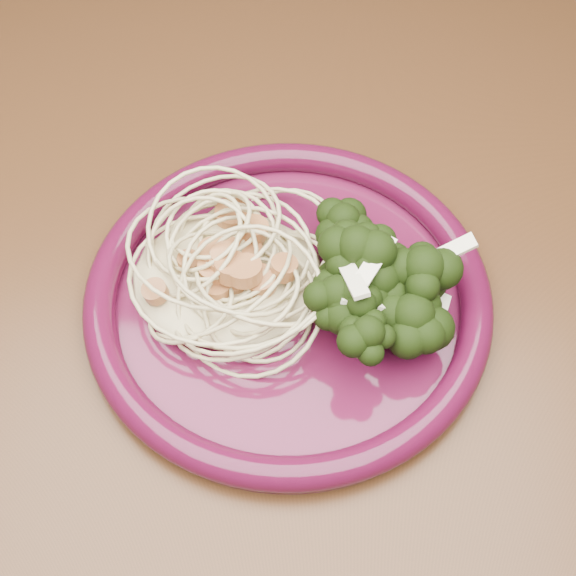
# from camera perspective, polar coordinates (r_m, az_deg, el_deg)

# --- Properties ---
(dining_table) EXTENTS (1.20, 0.80, 0.75)m
(dining_table) POSITION_cam_1_polar(r_m,az_deg,el_deg) (0.60, 3.34, -9.59)
(dining_table) COLOR #472814
(dining_table) RESTS_ON ground
(dinner_plate) EXTENTS (0.33, 0.33, 0.02)m
(dinner_plate) POSITION_cam_1_polar(r_m,az_deg,el_deg) (0.53, -0.00, -0.62)
(dinner_plate) COLOR #460D27
(dinner_plate) RESTS_ON dining_table
(spaghetti_pile) EXTENTS (0.16, 0.15, 0.03)m
(spaghetti_pile) POSITION_cam_1_polar(r_m,az_deg,el_deg) (0.53, -4.33, 1.31)
(spaghetti_pile) COLOR #C9BD8B
(spaghetti_pile) RESTS_ON dinner_plate
(scallop_cluster) EXTENTS (0.14, 0.14, 0.04)m
(scallop_cluster) POSITION_cam_1_polar(r_m,az_deg,el_deg) (0.50, -4.57, 3.53)
(scallop_cluster) COLOR #B07241
(scallop_cluster) RESTS_ON spaghetti_pile
(broccoli_pile) EXTENTS (0.13, 0.17, 0.05)m
(broccoli_pile) POSITION_cam_1_polar(r_m,az_deg,el_deg) (0.50, 5.57, -0.93)
(broccoli_pile) COLOR black
(broccoli_pile) RESTS_ON dinner_plate
(onion_garnish) EXTENTS (0.09, 0.11, 0.05)m
(onion_garnish) POSITION_cam_1_polar(r_m,az_deg,el_deg) (0.48, 5.87, 1.15)
(onion_garnish) COLOR #F2ECCB
(onion_garnish) RESTS_ON broccoli_pile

